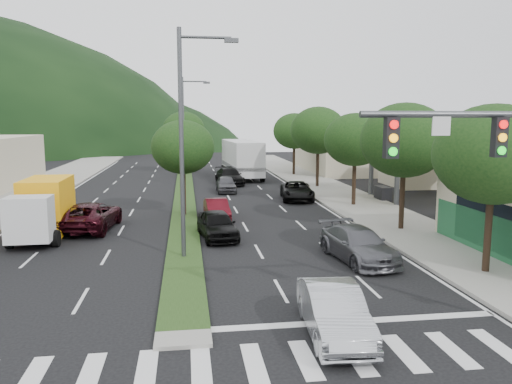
{
  "coord_description": "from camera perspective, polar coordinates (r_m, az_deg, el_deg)",
  "views": [
    {
      "loc": [
        0.18,
        -13.86,
        6.17
      ],
      "look_at": [
        3.56,
        10.12,
        2.63
      ],
      "focal_mm": 35.0,
      "sensor_mm": 36.0,
      "label": 1
    }
  ],
  "objects": [
    {
      "name": "car_queue_f",
      "position": [
        47.71,
        -3.06,
        1.79
      ],
      "size": [
        2.7,
        5.5,
        1.54
      ],
      "primitive_type": "imported",
      "rotation": [
        0.0,
        0.0,
        0.11
      ],
      "color": "black",
      "rests_on": "ground"
    },
    {
      "name": "ground",
      "position": [
        15.18,
        -8.31,
        -15.78
      ],
      "size": [
        160.0,
        160.0,
        0.0
      ],
      "primitive_type": "plane",
      "color": "black",
      "rests_on": "ground"
    },
    {
      "name": "suv_maroon",
      "position": [
        29.6,
        -18.41,
        -2.61
      ],
      "size": [
        3.18,
        5.9,
        1.57
      ],
      "primitive_type": "imported",
      "rotation": [
        0.0,
        0.0,
        3.04
      ],
      "color": "black",
      "rests_on": "ground"
    },
    {
      "name": "tree_r_b",
      "position": [
        28.46,
        16.61,
        5.68
      ],
      "size": [
        4.8,
        4.8,
        6.94
      ],
      "color": "black",
      "rests_on": "sidewalk_right"
    },
    {
      "name": "streetlight_mid",
      "position": [
        46.87,
        -8.06,
        7.51
      ],
      "size": [
        2.6,
        0.25,
        10.0
      ],
      "color": "#47494C",
      "rests_on": "ground"
    },
    {
      "name": "box_truck",
      "position": [
        28.55,
        -23.05,
        -1.91
      ],
      "size": [
        2.49,
        6.19,
        3.03
      ],
      "rotation": [
        0.0,
        0.0,
        3.16
      ],
      "color": "silver",
      "rests_on": "ground"
    },
    {
      "name": "car_queue_e",
      "position": [
        42.71,
        -3.44,
        0.92
      ],
      "size": [
        1.66,
        4.05,
        1.38
      ],
      "primitive_type": "imported",
      "rotation": [
        0.0,
        0.0,
        -0.01
      ],
      "color": "#45454A",
      "rests_on": "ground"
    },
    {
      "name": "bldg_right_far",
      "position": [
        61.11,
        10.46,
        4.82
      ],
      "size": [
        10.0,
        16.0,
        5.2
      ],
      "primitive_type": "cube",
      "color": "beige",
      "rests_on": "ground"
    },
    {
      "name": "car_queue_c",
      "position": [
        31.07,
        -4.5,
        -1.99
      ],
      "size": [
        1.57,
        3.91,
        1.27
      ],
      "primitive_type": "imported",
      "rotation": [
        0.0,
        0.0,
        0.06
      ],
      "color": "#4E0D14",
      "rests_on": "ground"
    },
    {
      "name": "car_queue_d",
      "position": [
        38.56,
        4.7,
        0.13
      ],
      "size": [
        2.97,
        5.34,
        1.41
      ],
      "primitive_type": "imported",
      "rotation": [
        0.0,
        0.0,
        -0.13
      ],
      "color": "black",
      "rests_on": "ground"
    },
    {
      "name": "tree_med_near",
      "position": [
        31.91,
        -8.36,
        5.09
      ],
      "size": [
        4.0,
        4.0,
        6.02
      ],
      "color": "black",
      "rests_on": "median"
    },
    {
      "name": "tree_r_e",
      "position": [
        55.16,
        4.38,
        6.95
      ],
      "size": [
        4.6,
        4.6,
        6.71
      ],
      "color": "black",
      "rests_on": "sidewalk_right"
    },
    {
      "name": "car_queue_a",
      "position": [
        26.13,
        -4.46,
        -3.74
      ],
      "size": [
        2.26,
        4.46,
        1.46
      ],
      "primitive_type": "imported",
      "rotation": [
        0.0,
        0.0,
        0.13
      ],
      "color": "black",
      "rests_on": "ground"
    },
    {
      "name": "streetlight_near",
      "position": [
        21.87,
        -8.0,
        6.68
      ],
      "size": [
        2.6,
        0.25,
        10.0
      ],
      "color": "#47494C",
      "rests_on": "ground"
    },
    {
      "name": "tree_r_d",
      "position": [
        45.44,
        7.11,
        6.99
      ],
      "size": [
        5.0,
        5.0,
        7.17
      ],
      "color": "black",
      "rests_on": "sidewalk_right"
    },
    {
      "name": "sidewalk_left",
      "position": [
        41.49,
        -26.45,
        -1.02
      ],
      "size": [
        6.0,
        90.0,
        0.15
      ],
      "primitive_type": "cube",
      "color": "gray",
      "rests_on": "ground"
    },
    {
      "name": "tree_med_far",
      "position": [
        57.87,
        -8.26,
        7.07
      ],
      "size": [
        4.8,
        4.8,
        6.94
      ],
      "color": "black",
      "rests_on": "median"
    },
    {
      "name": "sedan_silver",
      "position": [
        14.86,
        8.88,
        -13.3
      ],
      "size": [
        1.83,
        4.48,
        1.45
      ],
      "primitive_type": "imported",
      "rotation": [
        0.0,
        0.0,
        -0.07
      ],
      "color": "#B2B5BA",
      "rests_on": "ground"
    },
    {
      "name": "median",
      "position": [
        42.31,
        -8.18,
        -0.08
      ],
      "size": [
        1.6,
        56.0,
        0.12
      ],
      "primitive_type": "cube",
      "color": "#1E3613",
      "rests_on": "ground"
    },
    {
      "name": "tree_r_a",
      "position": [
        21.46,
        25.48,
        3.89
      ],
      "size": [
        4.6,
        4.6,
        6.63
      ],
      "color": "black",
      "rests_on": "sidewalk_right"
    },
    {
      "name": "tree_r_c",
      "position": [
        35.9,
        11.27,
        5.87
      ],
      "size": [
        4.4,
        4.4,
        6.48
      ],
      "color": "black",
      "rests_on": "sidewalk_right"
    },
    {
      "name": "car_queue_b",
      "position": [
        22.49,
        11.59,
        -5.88
      ],
      "size": [
        2.7,
        5.25,
        1.46
      ],
      "primitive_type": "imported",
      "rotation": [
        0.0,
        0.0,
        0.14
      ],
      "color": "#55555A",
      "rests_on": "ground"
    },
    {
      "name": "crosswalk",
      "position": [
        13.37,
        -8.34,
        -19.25
      ],
      "size": [
        19.0,
        2.2,
        0.01
      ],
      "primitive_type": "cube",
      "color": "silver",
      "rests_on": "ground"
    },
    {
      "name": "gas_canopy",
      "position": [
        40.53,
        19.75,
        5.67
      ],
      "size": [
        12.2,
        8.2,
        5.25
      ],
      "color": "silver",
      "rests_on": "ground"
    },
    {
      "name": "motorhome",
      "position": [
        52.9,
        -1.63,
        3.88
      ],
      "size": [
        3.8,
        10.41,
        3.93
      ],
      "rotation": [
        0.0,
        0.0,
        0.06
      ],
      "color": "silver",
      "rests_on": "ground"
    },
    {
      "name": "sidewalk_right",
      "position": [
        41.22,
        9.46,
        -0.31
      ],
      "size": [
        5.0,
        90.0,
        0.15
      ],
      "primitive_type": "cube",
      "color": "gray",
      "rests_on": "ground"
    }
  ]
}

